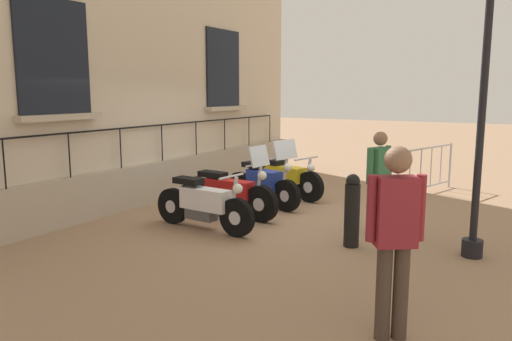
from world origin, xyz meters
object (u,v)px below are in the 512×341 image
object	(u,v)px
motorcycle_red	(228,193)
crowd_barrier	(426,169)
motorcycle_blue	(264,184)
lamppost	(485,66)
bollard	(352,210)
pedestrian_standing	(395,231)
motorcycle_yellow	(283,178)
motorcycle_white	(204,205)
pedestrian_walking	(379,177)

from	to	relation	value
motorcycle_red	crowd_barrier	size ratio (longest dim) A/B	0.97
motorcycle_blue	lamppost	xyz separation A→B (m)	(3.95, -1.14, 2.14)
bollard	pedestrian_standing	bearing A→B (deg)	-62.82
motorcycle_red	motorcycle_yellow	xyz separation A→B (m)	(0.12, 1.96, -0.01)
motorcycle_yellow	motorcycle_red	bearing A→B (deg)	-93.37
crowd_barrier	motorcycle_blue	bearing A→B (deg)	-130.97
motorcycle_white	motorcycle_red	distance (m)	0.98
motorcycle_blue	motorcycle_yellow	xyz separation A→B (m)	(-0.07, 0.98, -0.03)
pedestrian_standing	pedestrian_walking	distance (m)	3.47
crowd_barrier	pedestrian_standing	bearing A→B (deg)	-80.71
motorcycle_white	crowd_barrier	xyz separation A→B (m)	(2.50, 4.81, 0.14)
motorcycle_red	crowd_barrier	distance (m)	4.69
motorcycle_white	pedestrian_standing	xyz separation A→B (m)	(3.62, -2.03, 0.60)
motorcycle_red	pedestrian_standing	bearing A→B (deg)	-38.35
lamppost	pedestrian_walking	xyz separation A→B (m)	(-1.47, 0.44, -1.66)
motorcycle_yellow	pedestrian_standing	distance (m)	6.20
lamppost	pedestrian_standing	xyz separation A→B (m)	(-0.35, -2.84, -1.56)
lamppost	pedestrian_walking	size ratio (longest dim) A/B	3.11
pedestrian_standing	crowd_barrier	bearing A→B (deg)	99.29
motorcycle_red	crowd_barrier	bearing A→B (deg)	55.22
motorcycle_red	motorcycle_yellow	bearing A→B (deg)	86.63
motorcycle_blue	pedestrian_standing	xyz separation A→B (m)	(3.61, -3.98, 0.58)
motorcycle_white	bollard	xyz separation A→B (m)	(2.38, 0.39, 0.12)
motorcycle_blue	pedestrian_standing	distance (m)	5.40
motorcycle_blue	pedestrian_walking	world-z (taller)	pedestrian_walking
motorcycle_red	bollard	bearing A→B (deg)	-12.73
motorcycle_white	motorcycle_yellow	distance (m)	2.93
motorcycle_white	lamppost	distance (m)	4.59
motorcycle_blue	pedestrian_standing	size ratio (longest dim) A/B	1.04
pedestrian_walking	motorcycle_yellow	bearing A→B (deg)	146.74
bollard	motorcycle_yellow	bearing A→B (deg)	133.79
bollard	pedestrian_standing	size ratio (longest dim) A/B	0.60
pedestrian_walking	bollard	bearing A→B (deg)	-98.24
bollard	pedestrian_standing	distance (m)	2.77
motorcycle_blue	pedestrian_standing	world-z (taller)	pedestrian_standing
motorcycle_red	pedestrian_walking	world-z (taller)	pedestrian_walking
motorcycle_red	bollard	distance (m)	2.61
motorcycle_yellow	pedestrian_walking	bearing A→B (deg)	-33.26
motorcycle_white	motorcycle_yellow	size ratio (longest dim) A/B	0.96
motorcycle_blue	crowd_barrier	distance (m)	3.80
motorcycle_red	motorcycle_blue	world-z (taller)	motorcycle_blue
motorcycle_white	pedestrian_standing	size ratio (longest dim) A/B	1.11
motorcycle_yellow	lamppost	bearing A→B (deg)	-27.81
motorcycle_blue	motorcycle_yellow	distance (m)	0.98
lamppost	crowd_barrier	size ratio (longest dim) A/B	2.28
motorcycle_white	bollard	bearing A→B (deg)	9.30
motorcycle_red	lamppost	distance (m)	4.67
motorcycle_white	lamppost	bearing A→B (deg)	11.46
motorcycle_yellow	bollard	xyz separation A→B (m)	(2.43, -2.54, 0.13)
crowd_barrier	pedestrian_walking	xyz separation A→B (m)	(-0.00, -3.56, 0.35)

